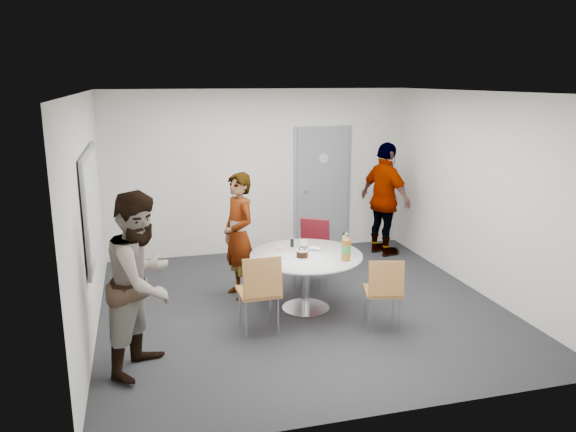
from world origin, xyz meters
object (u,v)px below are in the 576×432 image
object	(u,v)px
person_main	(239,236)
person_right	(385,199)
door	(322,188)
chair_near_left	(260,287)
person_left	(142,282)
chair_far	(313,245)
whiteboard	(92,204)
table	(309,262)
chair_near_right	(384,287)

from	to	relation	value
person_main	person_right	world-z (taller)	person_right
door	chair_near_left	world-z (taller)	door
person_left	door	bearing A→B (deg)	-10.19
chair_near_left	person_main	bearing A→B (deg)	89.74
chair_near_left	chair_far	distance (m)	1.82
chair_near_left	person_main	size ratio (longest dim) A/B	0.57
whiteboard	person_right	world-z (taller)	whiteboard
person_left	chair_near_left	bearing A→B (deg)	-41.98
door	table	distance (m)	2.83
table	chair_near_right	xyz separation A→B (m)	(0.66, -0.80, -0.10)
chair_near_right	table	bearing A→B (deg)	143.87
whiteboard	person_left	world-z (taller)	whiteboard
chair_near_left	chair_far	world-z (taller)	chair_near_left
door	chair_far	xyz separation A→B (m)	(-0.70, -1.70, -0.46)
table	person_main	xyz separation A→B (m)	(-0.76, 0.68, 0.21)
table	chair_near_left	xyz separation A→B (m)	(-0.74, -0.57, -0.05)
door	whiteboard	size ratio (longest dim) A/B	1.12
door	chair_near_right	world-z (taller)	door
whiteboard	person_left	size ratio (longest dim) A/B	1.04
door	whiteboard	xyz separation A→B (m)	(-3.56, -2.28, 0.42)
chair_far	person_main	distance (m)	1.15
chair_near_left	person_left	bearing A→B (deg)	-163.19
chair_near_left	person_right	world-z (taller)	person_right
person_right	chair_near_right	bearing A→B (deg)	137.72
chair_near_right	whiteboard	bearing A→B (deg)	174.92
person_main	person_left	size ratio (longest dim) A/B	0.92
chair_near_left	person_main	distance (m)	1.27
whiteboard	person_left	bearing A→B (deg)	-68.48
whiteboard	table	xyz separation A→B (m)	(2.52, -0.32, -0.82)
person_main	person_left	bearing A→B (deg)	-53.77
table	person_right	distance (m)	2.69
chair_far	person_main	size ratio (longest dim) A/B	0.55
chair_near_right	person_right	distance (m)	2.99
chair_far	person_main	xyz separation A→B (m)	(-1.09, -0.22, 0.28)
chair_near_left	person_right	distance (m)	3.62
chair_near_right	person_right	bearing A→B (deg)	79.85
whiteboard	person_left	xyz separation A→B (m)	(0.51, -1.29, -0.54)
person_left	person_right	xyz separation A→B (m)	(3.90, 2.87, 0.02)
whiteboard	chair_near_left	size ratio (longest dim) A/B	1.98
chair_far	chair_near_right	bearing A→B (deg)	133.80
chair_near_left	chair_far	size ratio (longest dim) A/B	1.04
whiteboard	chair_near_right	bearing A→B (deg)	-19.39
chair_near_left	chair_near_right	world-z (taller)	chair_near_left
door	chair_far	distance (m)	1.90
table	person_main	size ratio (longest dim) A/B	0.83
door	table	bearing A→B (deg)	-111.73
person_main	table	bearing A→B (deg)	31.62
table	person_main	world-z (taller)	person_main
chair_near_left	chair_near_right	bearing A→B (deg)	-10.34
table	chair_near_right	bearing A→B (deg)	-50.44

